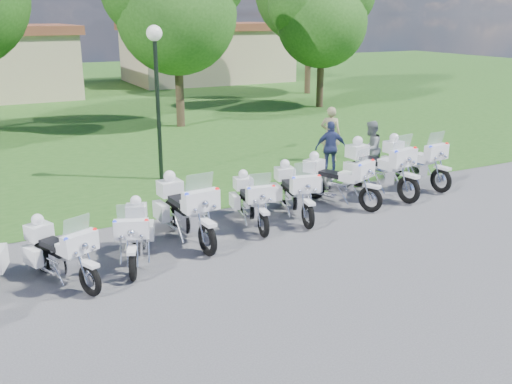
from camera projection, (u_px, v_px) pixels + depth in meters
name	position (u px, v px, depth m)	size (l,w,h in m)	color
ground	(270.00, 253.00, 11.70)	(100.00, 100.00, 0.00)	#4C4C51
grass_lawn	(59.00, 95.00, 34.65)	(100.00, 48.00, 0.01)	#27561B
motorcycle_1	(60.00, 251.00, 10.32)	(1.21, 1.98, 1.42)	black
motorcycle_2	(135.00, 233.00, 11.20)	(1.12, 2.01, 1.41)	black
motorcycle_3	(185.00, 209.00, 12.26)	(0.93, 2.49, 1.67)	black
motorcycle_4	(251.00, 200.00, 13.19)	(0.89, 2.08, 1.40)	black
motorcycle_5	(294.00, 191.00, 13.74)	(0.99, 2.23, 1.51)	black
motorcycle_6	(337.00, 179.00, 14.58)	(1.34, 2.19, 1.56)	black
motorcycle_7	(378.00, 167.00, 15.47)	(1.08, 2.62, 1.76)	black
motorcycle_8	(413.00, 160.00, 16.34)	(0.98, 2.45, 1.65)	black
lamp_post	(156.00, 66.00, 15.99)	(0.44, 0.44, 4.42)	black
tree_2	(175.00, 2.00, 23.45)	(5.88, 5.01, 7.83)	#38281C
tree_3	(321.00, 13.00, 28.81)	(5.39, 4.60, 7.18)	#38281C
building_east	(207.00, 52.00, 41.36)	(11.44, 7.28, 4.10)	#C5B08E
bystander_a	(330.00, 134.00, 18.80)	(0.66, 0.44, 1.82)	tan
bystander_b	(370.00, 149.00, 17.10)	(0.81, 0.63, 1.67)	gray
bystander_c	(331.00, 148.00, 17.27)	(0.96, 0.40, 1.63)	navy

